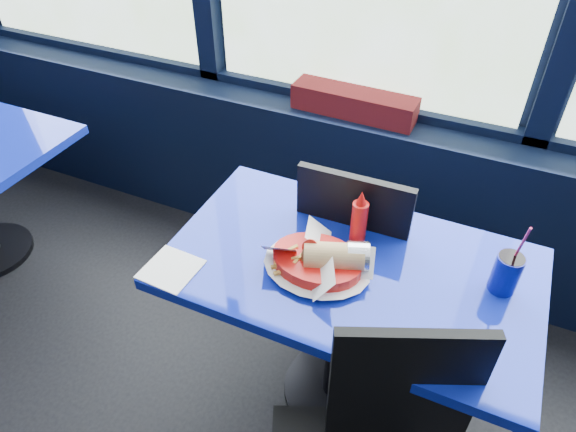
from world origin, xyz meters
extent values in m
cube|color=black|center=(0.00, 2.87, 0.40)|extent=(5.00, 0.26, 0.80)
cube|color=black|center=(0.00, 2.95, 0.81)|extent=(4.80, 0.08, 0.06)
cylinder|color=black|center=(0.30, 2.00, 0.01)|extent=(0.44, 0.44, 0.03)
cylinder|color=black|center=(0.30, 2.00, 0.34)|extent=(0.12, 0.12, 0.68)
cube|color=#0E1E9A|center=(0.30, 2.00, 0.73)|extent=(1.20, 0.70, 0.04)
cube|color=black|center=(0.57, 1.66, 0.71)|extent=(0.39, 0.19, 0.47)
cube|color=black|center=(0.24, 2.40, 0.46)|extent=(0.44, 0.44, 0.04)
cube|color=black|center=(0.24, 2.20, 0.72)|extent=(0.41, 0.04, 0.47)
cylinder|color=black|center=(0.42, 2.59, 0.22)|extent=(0.02, 0.02, 0.44)
cylinder|color=black|center=(0.43, 2.22, 0.22)|extent=(0.02, 0.02, 0.44)
cylinder|color=black|center=(0.05, 2.58, 0.22)|extent=(0.02, 0.02, 0.44)
cylinder|color=black|center=(0.06, 2.21, 0.22)|extent=(0.02, 0.02, 0.44)
cube|color=maroon|center=(0.01, 2.87, 0.86)|extent=(0.57, 0.16, 0.11)
cylinder|color=red|center=(0.21, 1.93, 0.78)|extent=(0.32, 0.32, 0.06)
cylinder|color=white|center=(0.21, 1.93, 0.77)|extent=(0.30, 0.30, 0.00)
cylinder|color=white|center=(0.33, 1.98, 0.82)|extent=(0.10, 0.11, 0.10)
sphere|color=#55331D|center=(0.20, 1.91, 0.82)|extent=(0.07, 0.07, 0.07)
cylinder|color=red|center=(0.18, 1.92, 0.85)|extent=(0.06, 0.06, 0.01)
cylinder|color=red|center=(0.28, 2.12, 0.83)|extent=(0.05, 0.05, 0.15)
cone|color=red|center=(0.28, 2.12, 0.93)|extent=(0.04, 0.04, 0.05)
cylinder|color=#0C128B|center=(0.76, 2.09, 0.82)|extent=(0.08, 0.08, 0.13)
cylinder|color=black|center=(0.76, 2.09, 0.88)|extent=(0.08, 0.08, 0.01)
cylinder|color=#FF3578|center=(0.77, 2.09, 0.94)|extent=(0.01, 0.07, 0.18)
cube|color=white|center=(-0.22, 1.74, 0.75)|extent=(0.17, 0.17, 0.00)
camera|label=1|loc=(0.60, 0.84, 1.94)|focal=32.00mm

